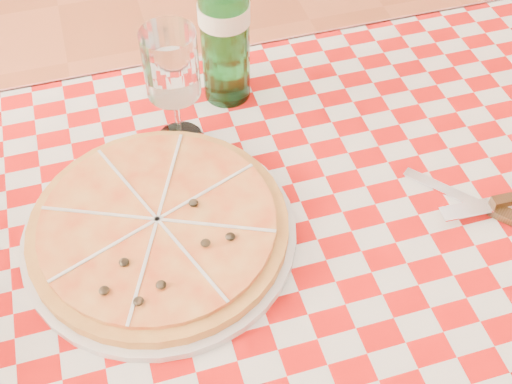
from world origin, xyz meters
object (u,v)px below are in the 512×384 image
(dining_table, at_px, (280,286))
(pizza_plate, at_px, (159,226))
(water_bottle, at_px, (224,21))
(wine_glass, at_px, (174,90))

(dining_table, distance_m, pizza_plate, 0.21)
(dining_table, xyz_separation_m, water_bottle, (0.01, 0.33, 0.24))
(water_bottle, xyz_separation_m, wine_glass, (-0.10, -0.09, -0.04))
(dining_table, bearing_deg, water_bottle, 88.29)
(wine_glass, bearing_deg, water_bottle, 40.23)
(pizza_plate, relative_size, wine_glass, 1.87)
(water_bottle, bearing_deg, wine_glass, -139.77)
(dining_table, distance_m, water_bottle, 0.41)
(pizza_plate, bearing_deg, dining_table, -23.17)
(dining_table, xyz_separation_m, wine_glass, (-0.09, 0.25, 0.20))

